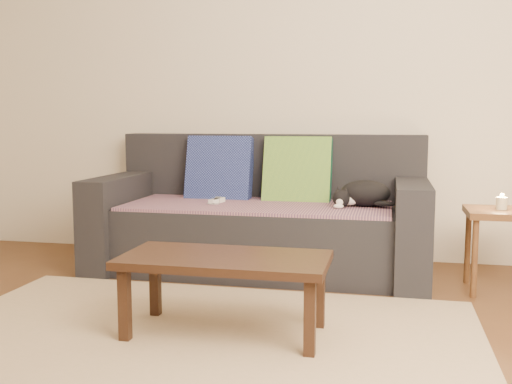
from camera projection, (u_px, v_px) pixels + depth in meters
The scene contains 13 objects.
ground at pixel (179, 362), 2.41m from camera, with size 4.50×4.50×0.00m, color brown.
back_wall at pixel (274, 72), 4.20m from camera, with size 4.50×0.04×2.60m, color beige.
sofa at pixel (261, 222), 3.90m from camera, with size 2.10×0.94×0.87m.
throw_blanket at pixel (258, 205), 3.80m from camera, with size 1.66×0.74×0.02m, color #462C53.
cushion_navy at pixel (219, 170), 4.10m from camera, with size 0.45×0.11×0.45m, color #0F1744.
cushion_green at pixel (297, 171), 3.98m from camera, with size 0.45×0.11×0.45m, color #0C4E3B.
cat at pixel (363, 194), 3.68m from camera, with size 0.37×0.28×0.16m.
wii_remote_a at pixel (217, 200), 3.84m from camera, with size 0.15×0.04×0.03m, color white.
wii_remote_b at pixel (217, 201), 3.83m from camera, with size 0.15×0.04×0.03m, color white.
side_table at pixel (501, 224), 3.36m from camera, with size 0.38×0.38×0.47m.
candle at pixel (502, 203), 3.34m from camera, with size 0.06×0.06×0.09m.
rug at pixel (191, 346), 2.56m from camera, with size 2.50×1.80×0.01m, color tan.
coffee_table at pixel (225, 266), 2.67m from camera, with size 0.92×0.46×0.37m.
Camera 1 is at (0.81, -2.19, 0.97)m, focal length 42.00 mm.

